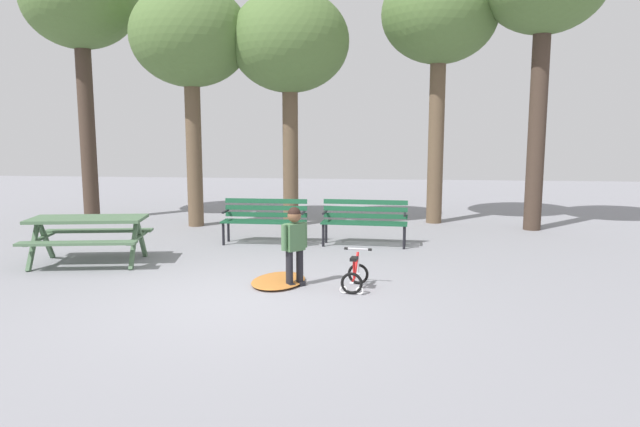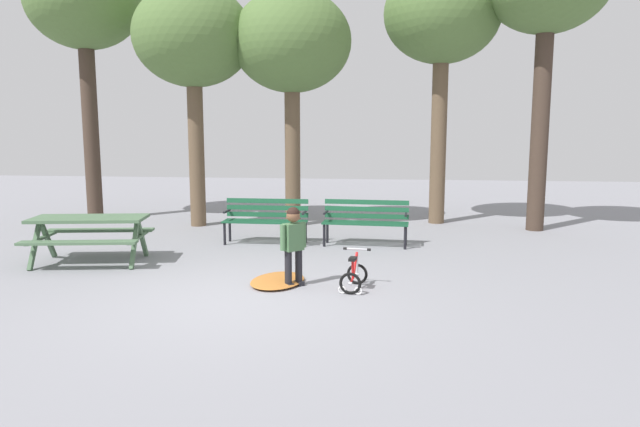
{
  "view_description": "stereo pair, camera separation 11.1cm",
  "coord_description": "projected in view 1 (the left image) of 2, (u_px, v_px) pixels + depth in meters",
  "views": [
    {
      "loc": [
        1.79,
        -7.2,
        2.21
      ],
      "look_at": [
        0.81,
        1.93,
        0.85
      ],
      "focal_mm": 32.7,
      "sensor_mm": 36.0,
      "label": 1
    },
    {
      "loc": [
        1.9,
        -7.19,
        2.21
      ],
      "look_at": [
        0.81,
        1.93,
        0.85
      ],
      "focal_mm": 32.7,
      "sensor_mm": 36.0,
      "label": 2
    }
  ],
  "objects": [
    {
      "name": "ground",
      "position": [
        242.0,
        298.0,
        7.59
      ],
      "size": [
        36.0,
        36.0,
        0.0
      ],
      "primitive_type": "plane",
      "color": "gray"
    },
    {
      "name": "picnic_table",
      "position": [
        88.0,
        228.0,
        9.45
      ],
      "size": [
        2.0,
        1.63,
        0.79
      ],
      "color": "#4C6B4C",
      "rests_on": "ground"
    },
    {
      "name": "park_bench_far_left",
      "position": [
        265.0,
        217.0,
        11.13
      ],
      "size": [
        1.6,
        0.46,
        0.85
      ],
      "color": "#195133",
      "rests_on": "ground"
    },
    {
      "name": "park_bench_left",
      "position": [
        365.0,
        219.0,
        10.97
      ],
      "size": [
        1.62,
        0.55,
        0.85
      ],
      "color": "#195133",
      "rests_on": "ground"
    },
    {
      "name": "child_standing",
      "position": [
        294.0,
        240.0,
        8.08
      ],
      "size": [
        0.33,
        0.32,
        1.12
      ],
      "color": "black",
      "rests_on": "ground"
    },
    {
      "name": "kids_bicycle",
      "position": [
        355.0,
        275.0,
        8.0
      ],
      "size": [
        0.42,
        0.59,
        0.54
      ],
      "color": "black",
      "rests_on": "ground"
    },
    {
      "name": "leaf_pile",
      "position": [
        278.0,
        281.0,
        8.35
      ],
      "size": [
        0.89,
        1.15,
        0.07
      ],
      "primitive_type": "ellipsoid",
      "rotation": [
        0.0,
        0.0,
        1.41
      ],
      "color": "#B26B2D",
      "rests_on": "ground"
    },
    {
      "name": "tree_far_left",
      "position": [
        80.0,
        5.0,
        13.31
      ],
      "size": [
        2.6,
        2.6,
        6.2
      ],
      "color": "#423328",
      "rests_on": "ground"
    },
    {
      "name": "tree_left",
      "position": [
        191.0,
        39.0,
        12.62
      ],
      "size": [
        2.6,
        2.6,
        5.28
      ],
      "color": "brown",
      "rests_on": "ground"
    },
    {
      "name": "tree_center",
      "position": [
        290.0,
        44.0,
        12.67
      ],
      "size": [
        2.6,
        2.6,
        5.16
      ],
      "color": "brown",
      "rests_on": "ground"
    },
    {
      "name": "tree_right",
      "position": [
        439.0,
        18.0,
        12.99
      ],
      "size": [
        2.6,
        2.6,
        5.82
      ],
      "color": "brown",
      "rests_on": "ground"
    }
  ]
}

